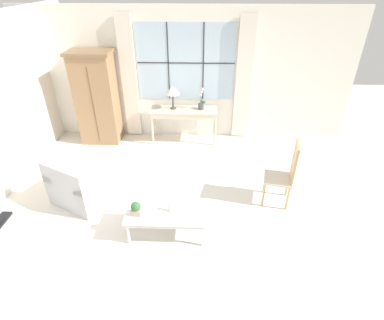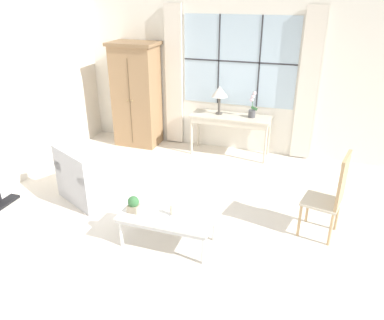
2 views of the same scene
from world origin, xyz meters
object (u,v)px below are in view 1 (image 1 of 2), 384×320
Objects in this scene: side_chair_wooden at (286,171)px; potted_plant_small at (136,208)px; armoire at (97,98)px; pillar_candle at (170,207)px; armchair_upholstered at (84,185)px; coffee_table at (166,214)px; console_table at (184,113)px; potted_orchid at (201,102)px; table_lamp at (173,91)px.

potted_plant_small is at bearing -159.29° from side_chair_wooden.
armoire is 12.89× the size of pillar_candle.
armchair_upholstered is 1.03× the size of side_chair_wooden.
armoire reaches higher than pillar_candle.
console_table is at bearing 88.49° from coffee_table.
potted_plant_small is 0.48m from pillar_candle.
armoire is 1.70× the size of armchair_upholstered.
armchair_upholstered is (0.33, -2.16, -0.72)m from armoire.
potted_plant_small is at bearing -105.96° from potted_orchid.
armchair_upholstered is 1.71m from pillar_candle.
armchair_upholstered is 3.34m from side_chair_wooden.
armchair_upholstered is at bearing 153.14° from coffee_table.
console_table is at bearing -9.05° from table_lamp.
armoire reaches higher than console_table.
console_table is at bearing 80.67° from potted_plant_small.
table_lamp reaches higher than armchair_upholstered.
side_chair_wooden is at bearing -30.07° from armoire.
armoire reaches higher than table_lamp.
potted_plant_small is (-0.26, -3.03, -0.65)m from table_lamp.
console_table is 1.25× the size of armchair_upholstered.
armoire is at bearing -179.24° from console_table.
coffee_table is 0.44m from potted_plant_small.
coffee_table is (-0.45, -2.97, -0.56)m from potted_orchid.
armchair_upholstered is 5.75× the size of potted_plant_small.
console_table reaches higher than coffee_table.
side_chair_wooden is at bearing 0.77° from armchair_upholstered.
potted_orchid is (0.38, 0.04, 0.25)m from console_table.
potted_plant_small reaches higher than coffee_table.
armoire is 3.31m from potted_plant_small.
table_lamp is at bearing 94.21° from pillar_candle.
potted_plant_small reaches higher than pillar_candle.
armoire reaches higher than potted_plant_small.
console_table reaches higher than pillar_candle.
armchair_upholstered is 1.65m from coffee_table.
side_chair_wooden is (2.00, -2.18, -0.55)m from table_lamp.
potted_orchid is at bearing 49.07° from armchair_upholstered.
side_chair_wooden is 0.99× the size of coffee_table.
side_chair_wooden is (3.32, 0.04, 0.34)m from armchair_upholstered.
potted_plant_small is at bearing -64.91° from armoire.
armchair_upholstered reaches higher than console_table.
side_chair_wooden is at bearing 23.58° from pillar_candle.
console_table is 2.71m from armchair_upholstered.
side_chair_wooden is (3.65, -2.11, -0.38)m from armoire.
coffee_table is at bearing -58.16° from armoire.
table_lamp is 3.04m from pillar_candle.
potted_orchid is at bearing 82.42° from pillar_candle.
armoire is 4.18× the size of potted_orchid.
table_lamp is at bearing 170.95° from console_table.
pillar_candle is (-0.39, -2.96, -0.45)m from potted_orchid.
potted_orchid is 3.08× the size of pillar_candle.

